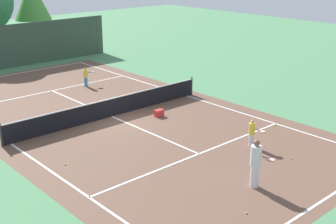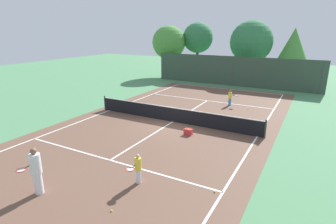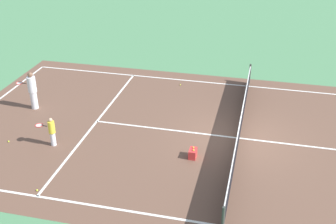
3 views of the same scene
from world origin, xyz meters
name	(u,v)px [view 2 (image 2 of 3)]	position (x,y,z in m)	size (l,w,h in m)	color
ground_plane	(173,122)	(0.00, 0.00, 0.00)	(80.00, 80.00, 0.00)	#4C8456
court_surface	(173,122)	(0.00, 0.00, 0.00)	(13.00, 25.00, 0.01)	brown
tennis_net	(173,114)	(0.00, 0.00, 0.51)	(11.90, 0.10, 1.10)	#333833
perimeter_fence	(233,71)	(0.00, 14.00, 1.60)	(18.00, 0.12, 3.20)	#384C3D
tree_0	(251,42)	(0.74, 18.43, 4.52)	(4.96, 4.96, 7.01)	brown
tree_1	(169,43)	(-9.17, 16.25, 4.33)	(4.24, 4.24, 6.47)	brown
tree_2	(198,38)	(-6.08, 18.41, 4.90)	(3.86, 3.86, 6.86)	brown
tree_3	(294,44)	(5.31, 19.06, 4.35)	(3.15, 3.15, 6.15)	brown
player_0	(230,98)	(2.16, 5.85, 0.66)	(0.84, 0.34, 1.26)	#388CD8
player_1	(138,168)	(2.30, -7.40, 0.66)	(0.34, 0.84, 1.26)	silver
player_2	(36,171)	(-0.56, -9.77, 0.95)	(0.44, 0.97, 1.85)	silver
ball_crate	(188,132)	(1.87, -1.65, 0.18)	(0.47, 0.28, 0.43)	red
tennis_ball_0	(179,95)	(-3.09, 7.17, 0.03)	(0.07, 0.07, 0.07)	#CCE533
tennis_ball_1	(215,192)	(5.23, -6.55, 0.03)	(0.07, 0.07, 0.07)	#CCE533
tennis_ball_2	(248,109)	(3.75, 5.39, 0.03)	(0.07, 0.07, 0.07)	#CCE533
tennis_ball_3	(81,125)	(-4.79, -3.55, 0.03)	(0.07, 0.07, 0.07)	#CCE533
tennis_ball_4	(172,88)	(-5.12, 9.50, 0.03)	(0.07, 0.07, 0.07)	#CCE533
tennis_ball_5	(163,96)	(-4.28, 6.07, 0.03)	(0.07, 0.07, 0.07)	#CCE533
tennis_ball_7	(112,211)	(2.53, -9.31, 0.03)	(0.07, 0.07, 0.07)	#CCE533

